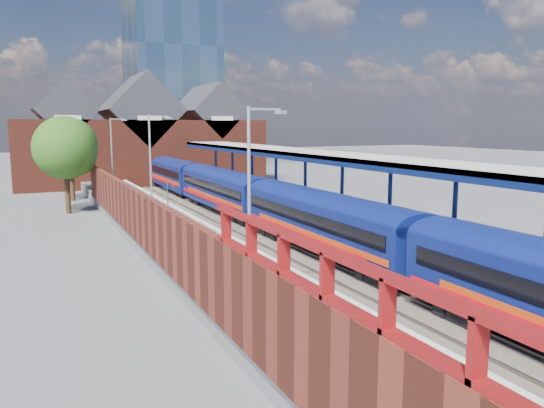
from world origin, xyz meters
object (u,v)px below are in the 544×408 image
(train, at_px, (266,201))
(lamp_post_b, at_px, (253,193))
(lamp_post_d, at_px, (113,152))
(platform_sign, at_px, (168,195))
(lamp_post_c, at_px, (153,163))
(parked_car_blue, at_px, (421,225))

(train, height_order, lamp_post_b, lamp_post_b)
(lamp_post_d, bearing_deg, platform_sign, -84.44)
(train, distance_m, lamp_post_d, 17.79)
(lamp_post_c, bearing_deg, lamp_post_b, -90.00)
(platform_sign, relative_size, parked_car_blue, 0.54)
(parked_car_blue, bearing_deg, train, 20.97)
(lamp_post_b, relative_size, lamp_post_c, 1.00)
(lamp_post_c, bearing_deg, lamp_post_d, 90.00)
(lamp_post_b, bearing_deg, train, 64.27)
(lamp_post_b, xyz_separation_m, parked_car_blue, (13.31, 6.60, -3.35))
(train, relative_size, lamp_post_c, 9.42)
(lamp_post_c, bearing_deg, platform_sign, 55.74)
(train, bearing_deg, lamp_post_b, -115.73)
(train, distance_m, lamp_post_c, 8.37)
(train, distance_m, parked_car_blue, 11.14)
(lamp_post_b, distance_m, platform_sign, 18.20)
(train, xyz_separation_m, platform_sign, (-6.49, 1.70, 0.57))
(train, distance_m, platform_sign, 6.74)
(train, relative_size, platform_sign, 26.36)
(lamp_post_d, bearing_deg, parked_car_blue, -62.34)
(lamp_post_c, bearing_deg, parked_car_blue, -35.22)
(train, bearing_deg, lamp_post_d, 116.58)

